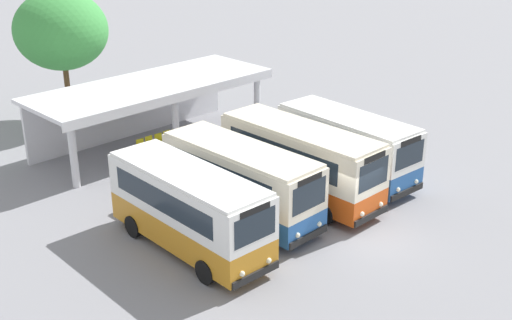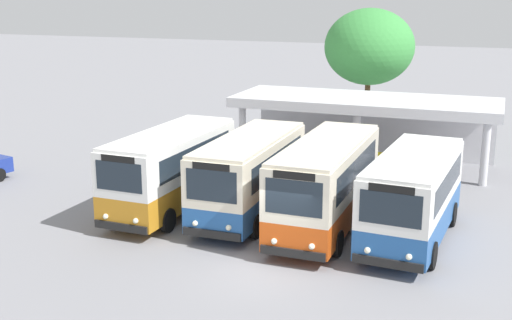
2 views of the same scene
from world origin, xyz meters
TOP-DOWN VIEW (x-y plane):
  - ground_plane at (0.00, 0.00)m, footprint 180.00×180.00m
  - city_bus_nearest_orange at (-5.60, 4.10)m, footprint 2.52×7.43m
  - city_bus_second_in_row at (-2.46, 4.61)m, footprint 2.40×7.46m
  - city_bus_middle_cream at (0.68, 4.17)m, footprint 2.44×7.89m
  - city_bus_fourth_amber at (3.81, 4.06)m, footprint 2.77×7.26m
  - terminal_canopy at (0.09, 14.61)m, footprint 12.98×4.83m
  - waiting_chair_end_by_column at (-1.36, 13.21)m, footprint 0.45×0.45m
  - waiting_chair_second_from_end at (-0.78, 13.25)m, footprint 0.45×0.45m
  - waiting_chair_middle_seat at (-0.20, 13.22)m, footprint 0.45×0.45m
  - waiting_chair_fourth_seat at (0.38, 13.27)m, footprint 0.45×0.45m
  - waiting_chair_fifth_seat at (0.95, 13.21)m, footprint 0.45×0.45m
  - roadside_tree_behind_canopy at (-1.12, 20.69)m, footprint 5.25×5.25m

SIDE VIEW (x-z plane):
  - ground_plane at x=0.00m, z-range 0.00..0.00m
  - waiting_chair_end_by_column at x=-1.36m, z-range 0.09..0.95m
  - waiting_chair_second_from_end at x=-0.78m, z-range 0.09..0.95m
  - waiting_chair_middle_seat at x=-0.20m, z-range 0.09..0.95m
  - waiting_chair_fourth_seat at x=0.38m, z-range 0.09..0.95m
  - waiting_chair_fifth_seat at x=0.95m, z-range 0.09..0.95m
  - city_bus_fourth_amber at x=3.81m, z-range 0.17..3.27m
  - city_bus_second_in_row at x=-2.46m, z-range 0.17..3.30m
  - city_bus_nearest_orange at x=-5.60m, z-range 0.17..3.39m
  - city_bus_middle_cream at x=0.68m, z-range 0.17..3.46m
  - terminal_canopy at x=0.09m, z-range 0.89..4.29m
  - roadside_tree_behind_canopy at x=-1.12m, z-range 1.55..9.13m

